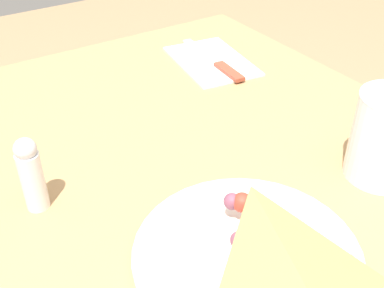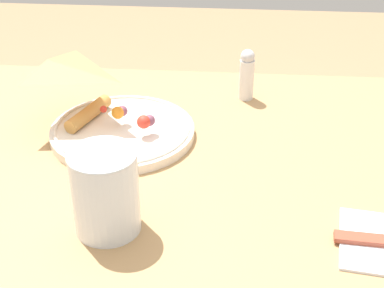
{
  "view_description": "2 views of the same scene",
  "coord_description": "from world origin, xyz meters",
  "px_view_note": "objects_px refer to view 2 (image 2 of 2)",
  "views": [
    {
      "loc": [
        -0.34,
        0.32,
        1.16
      ],
      "look_at": [
        0.11,
        0.02,
        0.78
      ],
      "focal_mm": 45.0,
      "sensor_mm": 36.0,
      "label": 1
    },
    {
      "loc": [
        0.11,
        -0.78,
        1.27
      ],
      "look_at": [
        0.05,
        -0.02,
        0.8
      ],
      "focal_mm": 55.0,
      "sensor_mm": 36.0,
      "label": 2
    }
  ],
  "objects_px": {
    "plate_pizza": "(122,129)",
    "salt_shaker": "(247,74)",
    "milk_glass": "(106,195)",
    "dining_table": "(163,221)"
  },
  "relations": [
    {
      "from": "dining_table",
      "to": "milk_glass",
      "type": "bearing_deg",
      "value": -107.22
    },
    {
      "from": "plate_pizza",
      "to": "salt_shaker",
      "type": "distance_m",
      "value": 0.27
    },
    {
      "from": "dining_table",
      "to": "milk_glass",
      "type": "xyz_separation_m",
      "value": [
        -0.05,
        -0.17,
        0.17
      ]
    },
    {
      "from": "milk_glass",
      "to": "salt_shaker",
      "type": "xyz_separation_m",
      "value": [
        0.19,
        0.4,
        -0.0
      ]
    },
    {
      "from": "plate_pizza",
      "to": "milk_glass",
      "type": "height_order",
      "value": "milk_glass"
    },
    {
      "from": "dining_table",
      "to": "plate_pizza",
      "type": "xyz_separation_m",
      "value": [
        -0.08,
        0.08,
        0.14
      ]
    },
    {
      "from": "dining_table",
      "to": "milk_glass",
      "type": "relative_size",
      "value": 9.29
    },
    {
      "from": "plate_pizza",
      "to": "milk_glass",
      "type": "xyz_separation_m",
      "value": [
        0.02,
        -0.24,
        0.04
      ]
    },
    {
      "from": "salt_shaker",
      "to": "milk_glass",
      "type": "bearing_deg",
      "value": -114.86
    },
    {
      "from": "dining_table",
      "to": "plate_pizza",
      "type": "distance_m",
      "value": 0.17
    }
  ]
}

